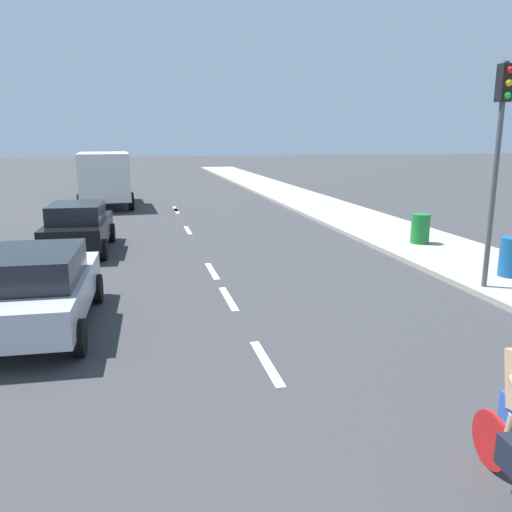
% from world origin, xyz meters
% --- Properties ---
extents(ground_plane, '(160.00, 160.00, 0.00)m').
position_xyz_m(ground_plane, '(0.00, 20.00, 0.00)').
color(ground_plane, '#38383A').
extents(sidewalk_strip, '(3.60, 80.00, 0.14)m').
position_xyz_m(sidewalk_strip, '(7.41, 22.00, 0.07)').
color(sidewalk_strip, '#9E998E').
rests_on(sidewalk_strip, ground).
extents(lane_stripe_2, '(0.16, 1.80, 0.01)m').
position_xyz_m(lane_stripe_2, '(0.00, 9.07, 0.00)').
color(lane_stripe_2, white).
rests_on(lane_stripe_2, ground).
extents(lane_stripe_3, '(0.16, 1.80, 0.01)m').
position_xyz_m(lane_stripe_3, '(0.00, 12.62, 0.00)').
color(lane_stripe_3, white).
rests_on(lane_stripe_3, ground).
extents(lane_stripe_4, '(0.16, 1.80, 0.01)m').
position_xyz_m(lane_stripe_4, '(0.00, 15.18, 0.00)').
color(lane_stripe_4, white).
rests_on(lane_stripe_4, ground).
extents(lane_stripe_5, '(0.16, 1.80, 0.01)m').
position_xyz_m(lane_stripe_5, '(0.00, 21.74, 0.00)').
color(lane_stripe_5, white).
rests_on(lane_stripe_5, ground).
extents(lane_stripe_6, '(0.16, 1.80, 0.01)m').
position_xyz_m(lane_stripe_6, '(0.00, 27.29, 0.00)').
color(lane_stripe_6, white).
rests_on(lane_stripe_6, ground).
extents(lane_stripe_7, '(0.16, 1.80, 0.01)m').
position_xyz_m(lane_stripe_7, '(0.00, 28.06, 0.00)').
color(lane_stripe_7, white).
rests_on(lane_stripe_7, ground).
extents(parked_car_silver, '(2.15, 4.41, 1.57)m').
position_xyz_m(parked_car_silver, '(-3.84, 11.50, 0.84)').
color(parked_car_silver, '#B7BABF').
rests_on(parked_car_silver, ground).
extents(parked_car_black, '(2.10, 4.27, 1.57)m').
position_xyz_m(parked_car_black, '(-3.76, 18.60, 0.84)').
color(parked_car_black, black).
rests_on(parked_car_black, ground).
extents(delivery_truck, '(2.88, 6.33, 2.80)m').
position_xyz_m(delivery_truck, '(-3.45, 29.83, 1.50)').
color(delivery_truck, '#23478C').
rests_on(delivery_truck, ground).
extents(traffic_signal, '(0.28, 0.33, 5.20)m').
position_xyz_m(traffic_signal, '(6.01, 11.75, 3.61)').
color(traffic_signal, '#4C4C51').
rests_on(traffic_signal, ground).
extents(trash_bin_near, '(0.60, 0.60, 0.99)m').
position_xyz_m(trash_bin_near, '(7.25, 12.44, 0.64)').
color(trash_bin_near, '#14518C').
rests_on(trash_bin_near, sidewalk_strip).
extents(trash_bin_far, '(0.60, 0.60, 0.97)m').
position_xyz_m(trash_bin_far, '(7.20, 16.76, 0.63)').
color(trash_bin_far, '#19722D').
rests_on(trash_bin_far, sidewalk_strip).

